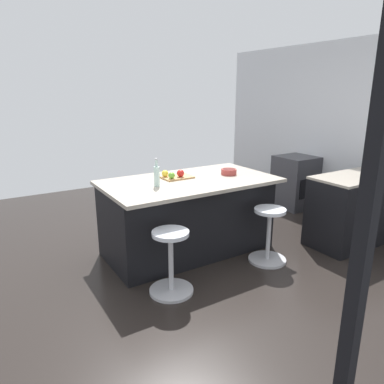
{
  "coord_description": "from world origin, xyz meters",
  "views": [
    {
      "loc": [
        2.03,
        3.41,
        1.93
      ],
      "look_at": [
        -0.1,
        -0.03,
        0.78
      ],
      "focal_mm": 33.4,
      "sensor_mm": 36.0,
      "label": 1
    }
  ],
  "objects_px": {
    "stool_by_window": "(268,237)",
    "apple_yellow": "(165,173)",
    "kitchen_island": "(188,215)",
    "stool_middle": "(171,264)",
    "fruit_bowl": "(229,171)",
    "cutting_board": "(177,177)",
    "apple_red": "(180,173)",
    "apple_green": "(172,175)",
    "oven_range": "(295,182)",
    "water_bottle": "(157,175)"
  },
  "relations": [
    {
      "from": "stool_by_window",
      "to": "apple_yellow",
      "type": "xyz_separation_m",
      "value": [
        0.86,
        -0.91,
        0.68
      ]
    },
    {
      "from": "kitchen_island",
      "to": "stool_middle",
      "type": "relative_size",
      "value": 3.14
    },
    {
      "from": "stool_by_window",
      "to": "fruit_bowl",
      "type": "height_order",
      "value": "fruit_bowl"
    },
    {
      "from": "cutting_board",
      "to": "apple_red",
      "type": "xyz_separation_m",
      "value": [
        -0.02,
        0.04,
        0.05
      ]
    },
    {
      "from": "stool_by_window",
      "to": "cutting_board",
      "type": "height_order",
      "value": "cutting_board"
    },
    {
      "from": "kitchen_island",
      "to": "fruit_bowl",
      "type": "bearing_deg",
      "value": 172.81
    },
    {
      "from": "stool_middle",
      "to": "apple_red",
      "type": "distance_m",
      "value": 1.21
    },
    {
      "from": "stool_by_window",
      "to": "fruit_bowl",
      "type": "distance_m",
      "value": 0.94
    },
    {
      "from": "stool_by_window",
      "to": "apple_yellow",
      "type": "relative_size",
      "value": 8.02
    },
    {
      "from": "cutting_board",
      "to": "apple_red",
      "type": "distance_m",
      "value": 0.07
    },
    {
      "from": "stool_middle",
      "to": "apple_green",
      "type": "relative_size",
      "value": 8.29
    },
    {
      "from": "oven_range",
      "to": "fruit_bowl",
      "type": "height_order",
      "value": "fruit_bowl"
    },
    {
      "from": "kitchen_island",
      "to": "apple_red",
      "type": "height_order",
      "value": "apple_red"
    },
    {
      "from": "kitchen_island",
      "to": "apple_red",
      "type": "distance_m",
      "value": 0.53
    },
    {
      "from": "cutting_board",
      "to": "fruit_bowl",
      "type": "bearing_deg",
      "value": 164.83
    },
    {
      "from": "apple_green",
      "to": "apple_yellow",
      "type": "height_order",
      "value": "apple_yellow"
    },
    {
      "from": "fruit_bowl",
      "to": "stool_middle",
      "type": "bearing_deg",
      "value": 29.33
    },
    {
      "from": "apple_red",
      "to": "fruit_bowl",
      "type": "bearing_deg",
      "value": 167.81
    },
    {
      "from": "cutting_board",
      "to": "water_bottle",
      "type": "bearing_deg",
      "value": 29.68
    },
    {
      "from": "cutting_board",
      "to": "water_bottle",
      "type": "distance_m",
      "value": 0.45
    },
    {
      "from": "oven_range",
      "to": "water_bottle",
      "type": "distance_m",
      "value": 3.07
    },
    {
      "from": "apple_yellow",
      "to": "stool_middle",
      "type": "bearing_deg",
      "value": 64.92
    },
    {
      "from": "oven_range",
      "to": "apple_green",
      "type": "bearing_deg",
      "value": 10.81
    },
    {
      "from": "water_bottle",
      "to": "fruit_bowl",
      "type": "height_order",
      "value": "water_bottle"
    },
    {
      "from": "stool_by_window",
      "to": "fruit_bowl",
      "type": "bearing_deg",
      "value": -82.91
    },
    {
      "from": "stool_middle",
      "to": "fruit_bowl",
      "type": "height_order",
      "value": "fruit_bowl"
    },
    {
      "from": "stool_middle",
      "to": "apple_yellow",
      "type": "xyz_separation_m",
      "value": [
        -0.43,
        -0.91,
        0.68
      ]
    },
    {
      "from": "stool_by_window",
      "to": "apple_red",
      "type": "relative_size",
      "value": 7.26
    },
    {
      "from": "water_bottle",
      "to": "cutting_board",
      "type": "bearing_deg",
      "value": -150.32
    },
    {
      "from": "stool_middle",
      "to": "apple_yellow",
      "type": "height_order",
      "value": "apple_yellow"
    },
    {
      "from": "cutting_board",
      "to": "apple_red",
      "type": "bearing_deg",
      "value": 117.1
    },
    {
      "from": "apple_green",
      "to": "oven_range",
      "type": "bearing_deg",
      "value": -169.19
    },
    {
      "from": "cutting_board",
      "to": "apple_green",
      "type": "bearing_deg",
      "value": 28.99
    },
    {
      "from": "oven_range",
      "to": "stool_by_window",
      "type": "height_order",
      "value": "oven_range"
    },
    {
      "from": "kitchen_island",
      "to": "apple_yellow",
      "type": "bearing_deg",
      "value": -38.44
    },
    {
      "from": "stool_by_window",
      "to": "apple_green",
      "type": "xyz_separation_m",
      "value": [
        0.84,
        -0.79,
        0.68
      ]
    },
    {
      "from": "oven_range",
      "to": "stool_by_window",
      "type": "distance_m",
      "value": 2.24
    },
    {
      "from": "fruit_bowl",
      "to": "kitchen_island",
      "type": "bearing_deg",
      "value": -7.19
    },
    {
      "from": "kitchen_island",
      "to": "apple_green",
      "type": "xyz_separation_m",
      "value": [
        0.19,
        -0.04,
        0.52
      ]
    },
    {
      "from": "oven_range",
      "to": "stool_middle",
      "type": "distance_m",
      "value": 3.37
    },
    {
      "from": "cutting_board",
      "to": "stool_middle",
      "type": "bearing_deg",
      "value": 56.58
    },
    {
      "from": "apple_red",
      "to": "apple_yellow",
      "type": "distance_m",
      "value": 0.19
    },
    {
      "from": "stool_by_window",
      "to": "stool_middle",
      "type": "bearing_deg",
      "value": 0.0
    },
    {
      "from": "kitchen_island",
      "to": "water_bottle",
      "type": "relative_size",
      "value": 6.51
    },
    {
      "from": "kitchen_island",
      "to": "stool_middle",
      "type": "xyz_separation_m",
      "value": [
        0.64,
        0.74,
        -0.16
      ]
    },
    {
      "from": "apple_green",
      "to": "apple_red",
      "type": "bearing_deg",
      "value": -170.34
    },
    {
      "from": "water_bottle",
      "to": "stool_middle",
      "type": "bearing_deg",
      "value": 74.15
    },
    {
      "from": "stool_by_window",
      "to": "apple_red",
      "type": "height_order",
      "value": "apple_red"
    },
    {
      "from": "apple_yellow",
      "to": "cutting_board",
      "type": "bearing_deg",
      "value": 153.15
    },
    {
      "from": "apple_yellow",
      "to": "water_bottle",
      "type": "distance_m",
      "value": 0.38
    }
  ]
}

